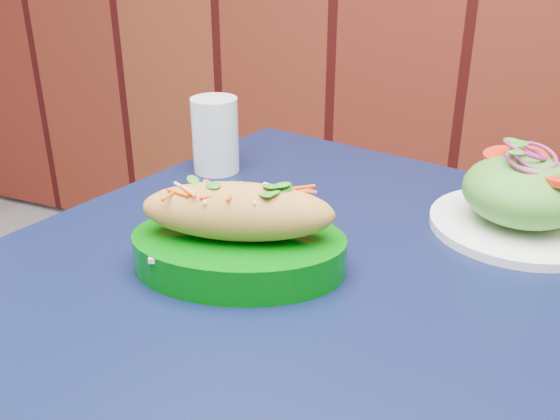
% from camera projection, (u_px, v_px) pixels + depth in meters
% --- Properties ---
extents(cafe_table, '(0.95, 0.95, 0.75)m').
position_uv_depth(cafe_table, '(336.00, 336.00, 0.76)').
color(cafe_table, black).
rests_on(cafe_table, ground).
extents(banh_mi_basket, '(0.28, 0.23, 0.11)m').
position_uv_depth(banh_mi_basket, '(238.00, 235.00, 0.71)').
color(banh_mi_basket, '#005C06').
rests_on(banh_mi_basket, cafe_table).
extents(salad_plate, '(0.23, 0.23, 0.11)m').
position_uv_depth(salad_plate, '(523.00, 197.00, 0.80)').
color(salad_plate, white).
rests_on(salad_plate, cafe_table).
extents(water_glass, '(0.07, 0.07, 0.12)m').
position_uv_depth(water_glass, '(215.00, 135.00, 0.99)').
color(water_glass, silver).
rests_on(water_glass, cafe_table).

